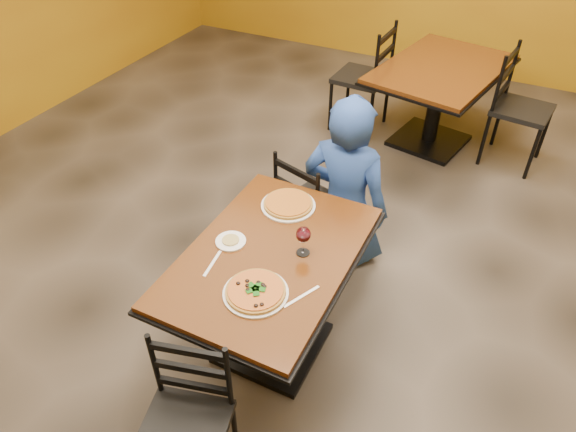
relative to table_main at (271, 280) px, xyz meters
The scene contains 17 objects.
floor 0.75m from the table_main, 90.00° to the left, with size 7.00×8.00×0.01m, color black.
table_main is the anchor object (origin of this frame).
table_second 2.74m from the table_main, 85.10° to the left, with size 1.16×1.51×0.75m.
chair_main_near 0.87m from the table_main, 88.71° to the right, with size 0.37×0.37×0.82m, color black, non-canonical shape.
chair_main_far 0.86m from the table_main, 98.45° to the left, with size 0.39×0.39×0.86m, color black, non-canonical shape.
chair_second_left 2.78m from the table_main, 100.07° to the left, with size 0.46×0.46×1.01m, color black, non-canonical shape.
chair_second_right 2.90m from the table_main, 70.76° to the left, with size 0.45×0.45×0.99m, color black, non-canonical shape.
diner 0.97m from the table_main, 86.82° to the left, with size 0.61×0.40×1.21m, color navy.
plate_main 0.35m from the table_main, 75.71° to the right, with size 0.31×0.31×0.01m, color white.
pizza_main 0.36m from the table_main, 75.71° to the right, with size 0.28×0.28×0.02m, color maroon.
plate_far 0.45m from the table_main, 102.91° to the left, with size 0.31×0.31×0.01m, color white.
pizza_far 0.45m from the table_main, 102.91° to the left, with size 0.28×0.28×0.02m, color gold.
side_plate 0.30m from the table_main, behind, with size 0.16×0.16×0.01m, color white.
dip 0.31m from the table_main, behind, with size 0.09×0.09×0.01m, color tan.
wine_glass 0.33m from the table_main, 27.26° to the left, with size 0.08×0.08×0.18m, color white, non-canonical shape.
fork 0.35m from the table_main, 138.47° to the right, with size 0.01×0.19×0.00m, color silver.
knife 0.39m from the table_main, 36.09° to the right, with size 0.01×0.21×0.00m, color silver.
Camera 1 is at (0.95, -2.20, 2.57)m, focal length 32.56 mm.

